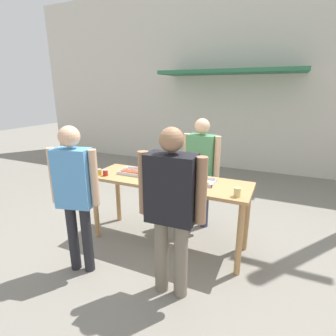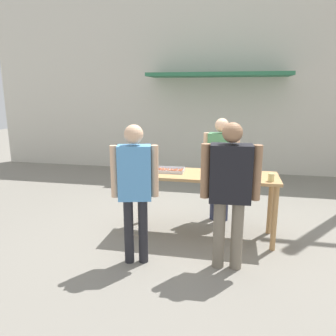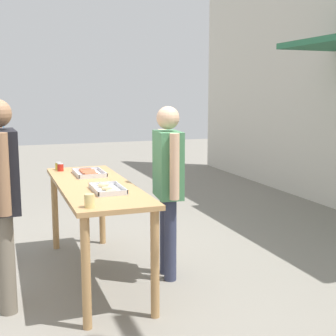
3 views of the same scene
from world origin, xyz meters
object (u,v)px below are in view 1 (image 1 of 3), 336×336
Objects in this scene: food_tray_sausages at (137,173)px; condiment_jar_ketchup at (105,173)px; food_tray_buns at (197,181)px; person_customer_with_cup at (171,202)px; person_customer_holding_hotdog at (75,188)px; beer_cup at (237,192)px; person_server_behind_table at (201,164)px; condiment_jar_mustard at (99,172)px.

food_tray_sausages is 5.43× the size of condiment_jar_ketchup.
food_tray_buns is 0.86m from person_customer_with_cup.
condiment_jar_ketchup is 0.72m from person_customer_holding_hotdog.
beer_cup is 0.06× the size of person_server_behind_table.
person_customer_with_cup reaches higher than person_server_behind_table.
food_tray_sausages is 1.24m from person_customer_with_cup.
person_customer_with_cup reaches higher than condiment_jar_ketchup.
person_server_behind_table is at bearing 40.39° from food_tray_sausages.
condiment_jar_ketchup is at bearing -29.39° from person_customer_with_cup.
person_customer_with_cup is (-0.50, -0.61, 0.04)m from beer_cup.
condiment_jar_ketchup reaches higher than food_tray_sausages.
condiment_jar_mustard is at bearing -85.50° from person_customer_holding_hotdog.
condiment_jar_ketchup is at bearing -168.25° from food_tray_buns.
person_server_behind_table reaches higher than food_tray_sausages.
beer_cup is 1.73m from person_customer_holding_hotdog.
food_tray_buns is at bearing 154.65° from beer_cup.
person_server_behind_table is at bearing 37.23° from condiment_jar_mustard.
person_customer_holding_hotdog is at bearing -71.65° from condiment_jar_mustard.
food_tray_sausages is at bearing 179.88° from food_tray_buns.
food_tray_buns is 1.31m from condiment_jar_mustard.
person_server_behind_table is (1.14, 0.87, 0.02)m from condiment_jar_mustard.
beer_cup is 1.09m from person_server_behind_table.
food_tray_sausages is at bearing -133.52° from person_server_behind_table.
condiment_jar_mustard is 0.84× the size of beer_cup.
condiment_jar_mustard is 0.05× the size of person_customer_holding_hotdog.
food_tray_buns is (0.85, -0.00, 0.00)m from food_tray_sausages.
condiment_jar_ketchup is (0.09, 0.01, 0.00)m from condiment_jar_mustard.
food_tray_sausages is 0.28× the size of person_customer_holding_hotdog.
condiment_jar_ketchup reaches higher than food_tray_buns.
condiment_jar_mustard reaches higher than food_tray_sausages.
condiment_jar_mustard is (-0.43, -0.26, 0.03)m from food_tray_sausages.
person_customer_holding_hotdog reaches higher than food_tray_sausages.
food_tray_buns is at bearing -90.65° from person_customer_with_cup.
beer_cup is (1.39, -0.25, 0.04)m from food_tray_sausages.
beer_cup is at bearing -10.39° from food_tray_sausages.
food_tray_buns is 4.25× the size of beer_cup.
food_tray_buns is 1.42m from person_customer_holding_hotdog.
condiment_jar_ketchup is 0.05× the size of person_customer_with_cup.
beer_cup is 0.06× the size of person_customer_holding_hotdog.
person_customer_holding_hotdog is (-1.58, -0.70, 0.04)m from beer_cup.
person_server_behind_table is 0.98× the size of person_customer_holding_hotdog.
condiment_jar_mustard is 1.00× the size of condiment_jar_ketchup.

